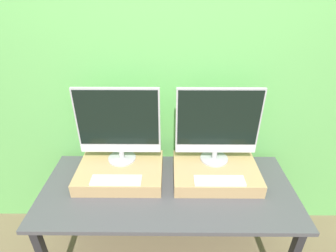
{
  "coord_description": "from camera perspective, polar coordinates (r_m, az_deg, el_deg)",
  "views": [
    {
      "loc": [
        0.01,
        -1.01,
        2.0
      ],
      "look_at": [
        0.0,
        0.58,
        1.11
      ],
      "focal_mm": 28.0,
      "sensor_mm": 36.0,
      "label": 1
    }
  ],
  "objects": [
    {
      "name": "monitor_left",
      "position": [
        1.84,
        -10.74,
        0.39
      ],
      "size": [
        0.58,
        0.2,
        0.56
      ],
      "color": "#B2B2B7",
      "rests_on": "wooden_riser_left"
    },
    {
      "name": "wooden_riser_left",
      "position": [
        1.96,
        -10.29,
        -9.83
      ],
      "size": [
        0.6,
        0.42,
        0.09
      ],
      "color": "tan",
      "rests_on": "workbench"
    },
    {
      "name": "workbench",
      "position": [
        1.92,
        -0.05,
        -14.87
      ],
      "size": [
        1.75,
        0.74,
        0.73
      ],
      "color": "#47474C",
      "rests_on": "ground_plane"
    },
    {
      "name": "keyboard_right",
      "position": [
        1.81,
        11.14,
        -11.56
      ],
      "size": [
        0.34,
        0.1,
        0.01
      ],
      "color": "silver",
      "rests_on": "wooden_riser_right"
    },
    {
      "name": "wall_back",
      "position": [
        1.94,
        0.05,
        8.28
      ],
      "size": [
        8.0,
        0.04,
        2.6
      ],
      "color": "#66B75B",
      "rests_on": "ground_plane"
    },
    {
      "name": "keyboard_left",
      "position": [
        1.81,
        -11.23,
        -11.45
      ],
      "size": [
        0.34,
        0.1,
        0.01
      ],
      "color": "silver",
      "rests_on": "wooden_riser_left"
    },
    {
      "name": "wooden_riser_right",
      "position": [
        1.95,
        10.27,
        -9.92
      ],
      "size": [
        0.6,
        0.42,
        0.09
      ],
      "color": "tan",
      "rests_on": "workbench"
    },
    {
      "name": "monitor_right",
      "position": [
        1.84,
        10.77,
        0.31
      ],
      "size": [
        0.58,
        0.2,
        0.56
      ],
      "color": "#B2B2B7",
      "rests_on": "wooden_riser_right"
    }
  ]
}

